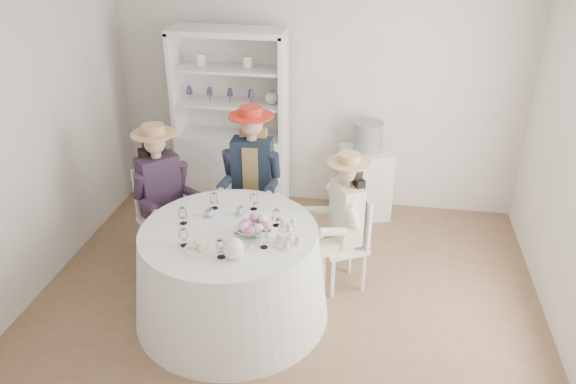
# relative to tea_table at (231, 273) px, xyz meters

# --- Properties ---
(ground) EXTENTS (4.50, 4.50, 0.00)m
(ground) POSITION_rel_tea_table_xyz_m (0.43, 0.23, -0.42)
(ground) COLOR brown
(ground) RESTS_ON ground
(wall_back) EXTENTS (4.50, 0.00, 4.50)m
(wall_back) POSITION_rel_tea_table_xyz_m (0.43, 2.23, 0.93)
(wall_back) COLOR silver
(wall_back) RESTS_ON ground
(wall_front) EXTENTS (4.50, 0.00, 4.50)m
(wall_front) POSITION_rel_tea_table_xyz_m (0.43, -1.77, 0.93)
(wall_front) COLOR silver
(wall_front) RESTS_ON ground
(wall_left) EXTENTS (0.00, 4.50, 4.50)m
(wall_left) POSITION_rel_tea_table_xyz_m (-1.82, 0.23, 0.93)
(wall_left) COLOR silver
(wall_left) RESTS_ON ground
(tea_table) EXTENTS (1.65, 1.65, 0.83)m
(tea_table) POSITION_rel_tea_table_xyz_m (0.00, 0.00, 0.00)
(tea_table) COLOR white
(tea_table) RESTS_ON ground
(hutch) EXTENTS (1.30, 0.69, 2.05)m
(hutch) POSITION_rel_tea_table_xyz_m (-0.46, 1.91, 0.31)
(hutch) COLOR silver
(hutch) RESTS_ON ground
(side_table) EXTENTS (0.63, 0.63, 0.78)m
(side_table) POSITION_rel_tea_table_xyz_m (1.03, 1.98, -0.02)
(side_table) COLOR silver
(side_table) RESTS_ON ground
(hatbox) EXTENTS (0.40, 0.40, 0.32)m
(hatbox) POSITION_rel_tea_table_xyz_m (1.03, 1.98, 0.53)
(hatbox) COLOR black
(hatbox) RESTS_ON side_table
(guest_left) EXTENTS (0.61, 0.61, 1.43)m
(guest_left) POSITION_rel_tea_table_xyz_m (-0.83, 0.65, 0.39)
(guest_left) COLOR silver
(guest_left) RESTS_ON ground
(guest_mid) EXTENTS (0.55, 0.57, 1.51)m
(guest_mid) POSITION_rel_tea_table_xyz_m (-0.04, 1.05, 0.44)
(guest_mid) COLOR silver
(guest_mid) RESTS_ON ground
(guest_right) EXTENTS (0.56, 0.51, 1.32)m
(guest_right) POSITION_rel_tea_table_xyz_m (0.89, 0.56, 0.33)
(guest_right) COLOR silver
(guest_right) RESTS_ON ground
(spare_chair) EXTENTS (0.50, 0.50, 0.86)m
(spare_chair) POSITION_rel_tea_table_xyz_m (-0.14, 1.42, 0.05)
(spare_chair) COLOR silver
(spare_chair) RESTS_ON ground
(teacup_a) EXTENTS (0.10, 0.10, 0.06)m
(teacup_a) POSITION_rel_tea_table_xyz_m (-0.21, 0.18, 0.45)
(teacup_a) COLOR white
(teacup_a) RESTS_ON tea_table
(teacup_b) EXTENTS (0.08, 0.08, 0.07)m
(teacup_b) POSITION_rel_tea_table_xyz_m (0.03, 0.26, 0.45)
(teacup_b) COLOR white
(teacup_b) RESTS_ON tea_table
(teacup_c) EXTENTS (0.12, 0.12, 0.08)m
(teacup_c) POSITION_rel_tea_table_xyz_m (0.25, 0.11, 0.46)
(teacup_c) COLOR white
(teacup_c) RESTS_ON tea_table
(flower_bowl) EXTENTS (0.26, 0.26, 0.06)m
(flower_bowl) POSITION_rel_tea_table_xyz_m (0.20, -0.03, 0.45)
(flower_bowl) COLOR white
(flower_bowl) RESTS_ON tea_table
(flower_arrangement) EXTENTS (0.21, 0.21, 0.08)m
(flower_arrangement) POSITION_rel_tea_table_xyz_m (0.21, -0.05, 0.52)
(flower_arrangement) COLOR #CA6598
(flower_arrangement) RESTS_ON tea_table
(table_teapot) EXTENTS (0.23, 0.17, 0.18)m
(table_teapot) POSITION_rel_tea_table_xyz_m (0.15, -0.37, 0.49)
(table_teapot) COLOR white
(table_teapot) RESTS_ON tea_table
(sandwich_plate) EXTENTS (0.23, 0.23, 0.05)m
(sandwich_plate) POSITION_rel_tea_table_xyz_m (-0.14, -0.31, 0.43)
(sandwich_plate) COLOR white
(sandwich_plate) RESTS_ON tea_table
(cupcake_stand) EXTENTS (0.22, 0.22, 0.20)m
(cupcake_stand) POSITION_rel_tea_table_xyz_m (0.51, -0.13, 0.49)
(cupcake_stand) COLOR white
(cupcake_stand) RESTS_ON tea_table
(stemware_set) EXTENTS (0.84, 0.84, 0.15)m
(stemware_set) POSITION_rel_tea_table_xyz_m (0.00, -0.00, 0.49)
(stemware_set) COLOR white
(stemware_set) RESTS_ON tea_table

